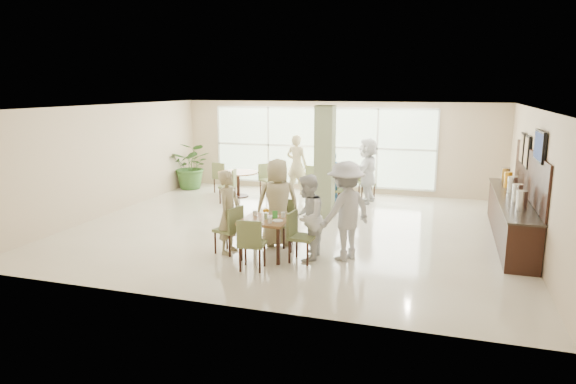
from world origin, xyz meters
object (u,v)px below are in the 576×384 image
(teen_left, at_px, (229,212))
(teen_standing, at_px, (345,211))
(round_table_left, at_px, (238,177))
(adult_a, at_px, (331,179))
(round_table_right, at_px, (339,181))
(main_table, at_px, (266,224))
(adult_standing, at_px, (297,164))
(potted_plant, at_px, (192,166))
(adult_b, at_px, (367,171))
(teen_far, at_px, (278,202))
(teen_right, at_px, (307,218))
(buffet_counter, at_px, (512,214))

(teen_left, distance_m, teen_standing, 2.28)
(round_table_left, bearing_deg, adult_a, -11.07)
(round_table_right, bearing_deg, adult_a, -92.34)
(main_table, height_order, adult_standing, adult_standing)
(round_table_right, xyz_separation_m, teen_standing, (1.16, -5.03, 0.36))
(main_table, relative_size, potted_plant, 0.59)
(teen_left, height_order, adult_standing, adult_standing)
(potted_plant, relative_size, teen_left, 0.91)
(potted_plant, bearing_deg, main_table, -51.03)
(adult_b, bearing_deg, round_table_right, -83.68)
(round_table_right, bearing_deg, round_table_left, -173.40)
(teen_far, relative_size, teen_right, 1.11)
(potted_plant, height_order, teen_left, teen_left)
(teen_standing, relative_size, adult_b, 1.03)
(buffet_counter, xyz_separation_m, adult_a, (-4.36, 1.75, 0.24))
(teen_far, distance_m, teen_right, 1.05)
(teen_far, bearing_deg, buffet_counter, 177.28)
(potted_plant, xyz_separation_m, adult_b, (5.70, -0.35, 0.17))
(teen_right, bearing_deg, round_table_right, -177.31)
(potted_plant, distance_m, teen_standing, 8.09)
(teen_left, distance_m, adult_b, 5.64)
(adult_b, xyz_separation_m, adult_standing, (-2.25, 0.57, -0.01))
(round_table_left, height_order, teen_far, teen_far)
(buffet_counter, distance_m, adult_b, 4.44)
(main_table, bearing_deg, teen_far, 91.13)
(round_table_right, bearing_deg, teen_right, -84.79)
(teen_left, xyz_separation_m, adult_standing, (-0.36, 5.88, 0.09))
(round_table_right, distance_m, potted_plant, 4.92)
(main_table, height_order, round_table_left, same)
(round_table_left, relative_size, teen_left, 0.73)
(buffet_counter, relative_size, adult_standing, 2.57)
(main_table, distance_m, teen_right, 0.82)
(adult_a, distance_m, adult_standing, 2.06)
(teen_left, height_order, teen_standing, teen_standing)
(round_table_right, bearing_deg, buffet_counter, -31.78)
(potted_plant, distance_m, adult_a, 5.03)
(round_table_right, height_order, teen_right, teen_right)
(buffet_counter, relative_size, adult_a, 2.98)
(teen_right, bearing_deg, adult_standing, -164.10)
(round_table_left, xyz_separation_m, potted_plant, (-1.89, 0.68, 0.16))
(teen_far, height_order, adult_b, adult_b)
(teen_right, xyz_separation_m, adult_b, (0.32, 5.23, 0.10))
(main_table, bearing_deg, adult_standing, 100.94)
(main_table, xyz_separation_m, potted_plant, (-4.59, 5.67, 0.10))
(round_table_right, bearing_deg, adult_standing, 159.17)
(adult_b, bearing_deg, teen_far, -6.24)
(teen_far, xyz_separation_m, adult_standing, (-1.12, 5.14, 0.00))
(round_table_right, relative_size, teen_right, 0.72)
(main_table, bearing_deg, adult_a, 86.41)
(round_table_right, bearing_deg, teen_left, -101.59)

